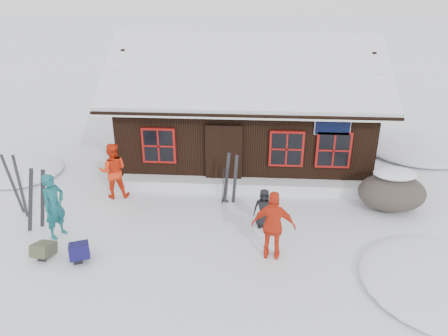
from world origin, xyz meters
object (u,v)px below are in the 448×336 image
at_px(skier_orange_right, 274,226).
at_px(ski_pair_left, 37,200).
at_px(ski_poles, 225,187).
at_px(backpack_blue, 80,253).
at_px(skier_orange_left, 113,171).
at_px(skier_teal, 54,206).
at_px(skier_crouched, 264,208).
at_px(backpack_olive, 44,252).
at_px(boulder, 392,191).

xyz_separation_m(skier_orange_right, ski_pair_left, (-6.08, 0.89, -0.03)).
bearing_deg(ski_poles, backpack_blue, -137.77).
bearing_deg(ski_pair_left, skier_orange_left, 34.17).
height_order(skier_teal, skier_crouched, skier_teal).
bearing_deg(backpack_olive, ski_poles, 41.52).
bearing_deg(skier_orange_right, ski_poles, -56.75).
height_order(skier_crouched, ski_pair_left, ski_pair_left).
bearing_deg(ski_poles, skier_crouched, -47.14).
height_order(skier_teal, boulder, skier_teal).
bearing_deg(skier_teal, skier_crouched, -57.60).
height_order(skier_crouched, backpack_blue, skier_crouched).
height_order(skier_orange_left, ski_pair_left, ski_pair_left).
relative_size(skier_orange_left, boulder, 0.91).
relative_size(skier_teal, backpack_olive, 3.18).
distance_m(skier_orange_left, ski_pair_left, 2.37).
distance_m(boulder, backpack_blue, 8.52).
relative_size(skier_orange_right, backpack_olive, 3.19).
bearing_deg(backpack_blue, skier_teal, 110.34).
xyz_separation_m(ski_pair_left, backpack_olive, (0.65, -1.26, -0.69)).
relative_size(skier_teal, ski_poles, 1.49).
bearing_deg(backpack_blue, skier_orange_right, -18.37).
bearing_deg(ski_pair_left, skier_crouched, -13.60).
distance_m(skier_orange_left, ski_poles, 3.36).
bearing_deg(skier_crouched, skier_teal, -167.74).
xyz_separation_m(skier_teal, ski_poles, (4.17, 1.98, -0.32)).
xyz_separation_m(skier_crouched, backpack_blue, (-4.34, -1.77, -0.38)).
distance_m(skier_crouched, backpack_blue, 4.71).
relative_size(skier_orange_left, ski_pair_left, 0.97).
height_order(skier_teal, skier_orange_left, skier_teal).
height_order(skier_crouched, backpack_olive, skier_crouched).
bearing_deg(boulder, backpack_olive, -161.62).
height_order(skier_teal, backpack_blue, skier_teal).
bearing_deg(ski_poles, skier_orange_left, 176.22).
relative_size(skier_teal, skier_orange_left, 1.01).
distance_m(ski_poles, backpack_blue, 4.40).
xyz_separation_m(skier_orange_left, skier_crouched, (4.44, -1.40, -0.31)).
bearing_deg(skier_teal, backpack_olive, -153.88).
bearing_deg(backpack_blue, boulder, -2.95).
bearing_deg(skier_teal, ski_pair_left, 86.04).
bearing_deg(skier_teal, ski_poles, -40.84).
relative_size(skier_teal, skier_orange_right, 0.99).
bearing_deg(backpack_olive, boulder, 24.64).
height_order(skier_orange_right, backpack_blue, skier_orange_right).
height_order(skier_orange_left, ski_poles, skier_orange_left).
relative_size(skier_orange_left, skier_crouched, 1.57).
distance_m(skier_teal, skier_crouched, 5.34).
bearing_deg(ski_pair_left, boulder, -8.22).
relative_size(skier_crouched, boulder, 0.58).
height_order(ski_pair_left, backpack_olive, ski_pair_left).
xyz_separation_m(skier_orange_right, boulder, (3.44, 2.57, -0.31)).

